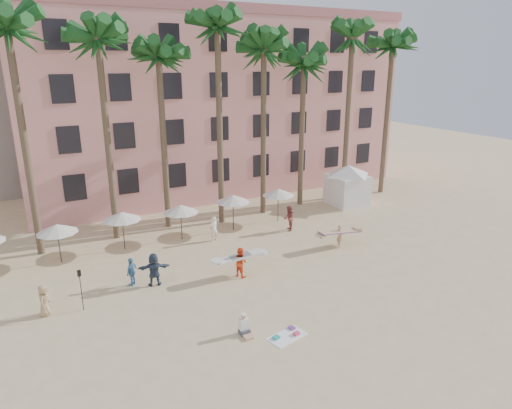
{
  "coord_description": "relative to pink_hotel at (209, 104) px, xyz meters",
  "views": [
    {
      "loc": [
        -10.73,
        -16.52,
        12.07
      ],
      "look_at": [
        1.46,
        6.0,
        4.0
      ],
      "focal_mm": 32.0,
      "sensor_mm": 36.0,
      "label": 1
    }
  ],
  "objects": [
    {
      "name": "ground",
      "position": [
        -7.0,
        -26.0,
        -8.0
      ],
      "size": [
        120.0,
        120.0,
        0.0
      ],
      "primitive_type": "plane",
      "color": "#D1B789",
      "rests_on": "ground"
    },
    {
      "name": "pink_hotel",
      "position": [
        0.0,
        0.0,
        0.0
      ],
      "size": [
        35.0,
        14.0,
        16.0
      ],
      "primitive_type": "cube",
      "color": "pink",
      "rests_on": "ground"
    },
    {
      "name": "palm_row",
      "position": [
        -6.49,
        -11.0,
        4.97
      ],
      "size": [
        44.4,
        5.4,
        16.3
      ],
      "color": "brown",
      "rests_on": "ground"
    },
    {
      "name": "umbrella_row",
      "position": [
        -10.0,
        -13.5,
        -5.67
      ],
      "size": [
        22.5,
        2.7,
        2.73
      ],
      "color": "#332B23",
      "rests_on": "ground"
    },
    {
      "name": "cabana",
      "position": [
        7.58,
        -12.52,
        -5.93
      ],
      "size": [
        4.56,
        4.56,
        3.5
      ],
      "color": "white",
      "rests_on": "ground"
    },
    {
      "name": "beach_towel",
      "position": [
        -7.8,
        -27.22,
        -7.97
      ],
      "size": [
        1.97,
        1.37,
        0.14
      ],
      "color": "white",
      "rests_on": "ground"
    },
    {
      "name": "carrier_yellow",
      "position": [
        0.97,
        -19.91,
        -7.09
      ],
      "size": [
        3.16,
        0.87,
        1.55
      ],
      "color": "tan",
      "rests_on": "ground"
    },
    {
      "name": "carrier_white",
      "position": [
        -6.96,
        -20.69,
        -7.06
      ],
      "size": [
        2.8,
        1.05,
        1.77
      ],
      "color": "#FF451A",
      "rests_on": "ground"
    },
    {
      "name": "beachgoers",
      "position": [
        -9.23,
        -18.01,
        -7.09
      ],
      "size": [
        17.92,
        5.9,
        1.91
      ],
      "color": "white",
      "rests_on": "ground"
    },
    {
      "name": "paddle",
      "position": [
        -15.69,
        -20.34,
        -6.59
      ],
      "size": [
        0.18,
        0.04,
        2.23
      ],
      "color": "black",
      "rests_on": "ground"
    },
    {
      "name": "seated_man",
      "position": [
        -9.47,
        -26.17,
        -7.64
      ],
      "size": [
        0.45,
        0.79,
        1.03
      ],
      "color": "#3F3F4C",
      "rests_on": "ground"
    }
  ]
}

